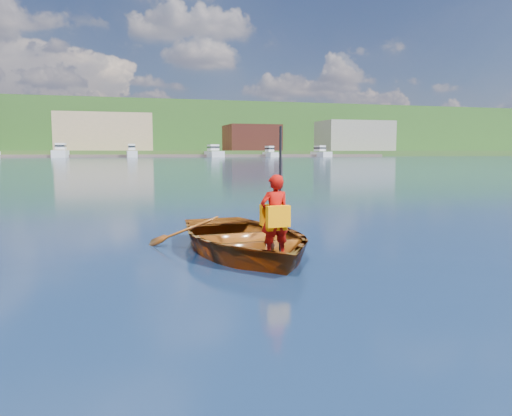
# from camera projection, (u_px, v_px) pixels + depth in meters

# --- Properties ---
(ground) EXTENTS (600.00, 600.00, 0.00)m
(ground) POSITION_uv_depth(u_px,v_px,m) (249.00, 262.00, 7.26)
(ground) COLOR #11263E
(ground) RESTS_ON ground
(rowboat) EXTENTS (3.00, 3.95, 0.77)m
(rowboat) POSITION_uv_depth(u_px,v_px,m) (243.00, 238.00, 7.88)
(rowboat) COLOR brown
(rowboat) RESTS_ON ground
(child_paddler) EXTENTS (0.45, 0.37, 1.86)m
(child_paddler) POSITION_uv_depth(u_px,v_px,m) (275.00, 216.00, 7.05)
(child_paddler) COLOR #9E0905
(child_paddler) RESTS_ON ground
(shoreline) EXTENTS (400.00, 140.00, 22.00)m
(shoreline) POSITION_uv_depth(u_px,v_px,m) (118.00, 133.00, 232.40)
(shoreline) COLOR #3A4E22
(shoreline) RESTS_ON ground
(dock) EXTENTS (159.98, 12.58, 0.80)m
(dock) POSITION_uv_depth(u_px,v_px,m) (135.00, 156.00, 149.80)
(dock) COLOR brown
(dock) RESTS_ON ground
(waterfront_buildings) EXTENTS (202.00, 16.00, 14.00)m
(waterfront_buildings) POSITION_uv_depth(u_px,v_px,m) (95.00, 133.00, 162.11)
(waterfront_buildings) COLOR brown
(waterfront_buildings) RESTS_ON ground
(marina_yachts) EXTENTS (139.91, 13.91, 4.28)m
(marina_yachts) POSITION_uv_depth(u_px,v_px,m) (77.00, 153.00, 140.94)
(marina_yachts) COLOR silver
(marina_yachts) RESTS_ON ground
(hillside_trees) EXTENTS (293.26, 85.88, 24.85)m
(hillside_trees) POSITION_uv_depth(u_px,v_px,m) (239.00, 120.00, 247.59)
(hillside_trees) COLOR #382314
(hillside_trees) RESTS_ON ground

